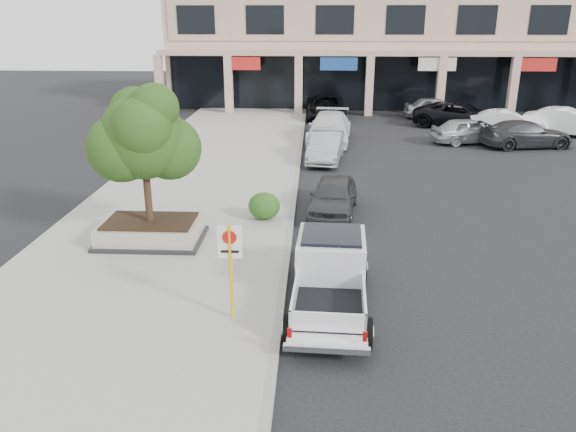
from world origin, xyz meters
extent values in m
plane|color=black|center=(0.00, 0.00, 0.00)|extent=(120.00, 120.00, 0.00)
cube|color=gray|center=(-5.50, 6.00, 0.07)|extent=(8.00, 52.00, 0.15)
cube|color=gray|center=(-1.55, 6.00, 0.07)|extent=(0.20, 52.00, 0.15)
cube|color=tan|center=(8.00, 34.00, 4.50)|extent=(40.00, 10.00, 9.00)
cube|color=tan|center=(8.00, 27.90, 4.30)|extent=(40.00, 2.20, 0.35)
cube|color=tan|center=(-12.00, 27.05, 2.10)|extent=(0.55, 0.55, 4.20)
cube|color=black|center=(8.00, 28.95, 2.00)|extent=(39.20, 0.08, 3.90)
cube|color=black|center=(-5.82, 2.46, 0.21)|extent=(3.20, 2.20, 0.12)
cube|color=#AEA692|center=(-5.82, 2.46, 0.52)|extent=(3.00, 2.00, 0.50)
cube|color=black|center=(-5.82, 2.46, 0.80)|extent=(2.70, 1.70, 0.06)
cylinder|color=black|center=(-5.82, 2.46, 1.93)|extent=(0.22, 0.22, 2.20)
sphere|color=#1C3C10|center=(-5.82, 2.46, 3.43)|extent=(2.50, 2.50, 2.50)
sphere|color=#1C3C10|center=(-5.12, 2.76, 3.03)|extent=(1.90, 1.90, 1.90)
sphere|color=#1C3C10|center=(-6.12, 2.96, 4.03)|extent=(1.60, 1.60, 1.60)
cylinder|color=#DBC10B|center=(-2.62, -2.12, 1.30)|extent=(0.09, 0.09, 2.30)
cube|color=white|center=(-2.62, -2.12, 2.05)|extent=(0.55, 0.03, 0.78)
cylinder|color=red|center=(-2.62, -2.15, 2.17)|extent=(0.32, 0.01, 0.32)
ellipsoid|color=#1C4B15|center=(-2.48, 4.63, 0.62)|extent=(1.10, 0.99, 0.93)
imported|color=#303235|center=(-0.08, 5.71, 0.66)|extent=(2.05, 4.07, 1.33)
imported|color=#9FA1A7|center=(-0.23, 13.50, 0.70)|extent=(2.01, 4.40, 1.40)
imported|color=silver|center=(0.03, 17.86, 0.81)|extent=(2.76, 5.78, 1.62)
imported|color=black|center=(-0.06, 25.61, 0.79)|extent=(2.70, 5.70, 1.57)
imported|color=#A9AAB1|center=(7.83, 17.99, 0.71)|extent=(4.47, 2.65, 1.43)
imported|color=silver|center=(10.77, 20.65, 0.72)|extent=(4.55, 2.19, 1.44)
imported|color=#292A2D|center=(10.66, 17.14, 0.72)|extent=(5.22, 2.83, 1.44)
imported|color=black|center=(8.43, 22.68, 0.80)|extent=(6.34, 4.64, 1.60)
imported|color=#929599|center=(7.59, 25.99, 0.74)|extent=(4.39, 1.89, 1.48)
imported|color=white|center=(14.20, 20.50, 0.80)|extent=(5.08, 3.80, 1.60)
camera|label=1|loc=(-0.77, -13.57, 6.79)|focal=35.00mm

